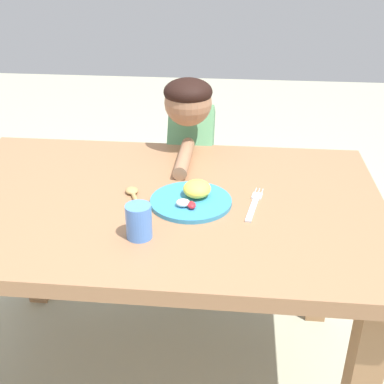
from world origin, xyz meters
name	(u,v)px	position (x,y,z in m)	size (l,w,h in m)	color
ground_plane	(162,367)	(0.00, 0.00, 0.00)	(8.00, 8.00, 0.00)	#AAAB91
dining_table	(157,227)	(0.00, 0.00, 0.59)	(1.33, 0.85, 0.70)	#9A6C49
plate	(193,197)	(0.11, -0.02, 0.71)	(0.24, 0.24, 0.06)	teal
fork	(254,205)	(0.29, -0.02, 0.70)	(0.06, 0.20, 0.01)	silver
spoon	(134,197)	(-0.06, -0.01, 0.70)	(0.09, 0.18, 0.02)	#A88851
drinking_cup	(139,221)	(-0.01, -0.21, 0.74)	(0.07, 0.07, 0.09)	#4D85E5
person	(191,176)	(0.06, 0.47, 0.54)	(0.17, 0.49, 0.95)	#4C5468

